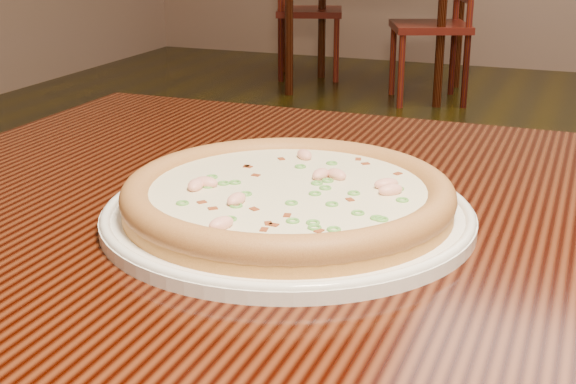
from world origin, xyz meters
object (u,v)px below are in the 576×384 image
(plate, at_px, (288,213))
(chair_a, at_px, (301,10))
(hero_table, at_px, (418,313))
(pizza, at_px, (288,195))
(chair_b, at_px, (440,25))

(plate, distance_m, chair_a, 4.68)
(hero_table, distance_m, chair_a, 4.67)
(hero_table, relative_size, plate, 3.41)
(hero_table, distance_m, pizza, 0.18)
(hero_table, bearing_deg, plate, -157.38)
(plate, height_order, chair_b, chair_b)
(hero_table, height_order, pizza, pizza)
(chair_a, relative_size, chair_b, 1.00)
(hero_table, distance_m, plate, 0.17)
(hero_table, height_order, chair_b, chair_b)
(pizza, height_order, chair_b, chair_b)
(pizza, bearing_deg, chair_a, 110.14)
(hero_table, relative_size, pizza, 3.83)
(plate, bearing_deg, pizza, -45.23)
(hero_table, xyz_separation_m, pizza, (-0.12, -0.05, 0.13))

